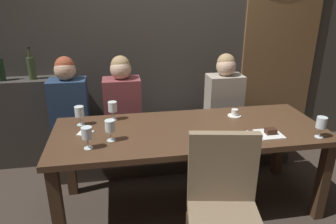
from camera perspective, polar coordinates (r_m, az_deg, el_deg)
name	(u,v)px	position (r m, az deg, el deg)	size (l,w,h in m)	color
ground	(188,204)	(2.91, 3.64, -16.48)	(9.00, 9.00, 0.00)	#382D26
back_wall_tiled	(165,20)	(3.51, -0.50, 16.66)	(6.00, 0.12, 3.00)	#423D38
arched_door	(282,31)	(3.91, 20.23, 13.89)	(0.90, 0.05, 2.55)	brown
back_counter	(26,122)	(3.66, -24.67, -1.69)	(1.10, 0.28, 0.95)	#38342F
dining_table	(189,138)	(2.57, 3.98, -4.87)	(2.20, 0.84, 0.74)	#412B1C
banquette_bench	(173,146)	(3.37, 1.00, -6.20)	(2.50, 0.44, 0.45)	#312A23
chair_near_side	(224,202)	(2.04, 10.19, -15.93)	(0.51, 0.51, 0.98)	#4C3321
diner_redhead	(68,99)	(3.15, -17.86, 2.38)	(0.36, 0.24, 0.77)	navy
diner_bearded	(122,97)	(3.07, -8.43, 2.69)	(0.36, 0.24, 0.77)	brown
diner_far_end	(224,92)	(3.26, 10.33, 3.58)	(0.36, 0.24, 0.76)	#9E9384
wine_bottle_dark_red	(0,69)	(3.51, -28.52, 7.01)	(0.08, 0.08, 0.33)	black
wine_bottle_pale_label	(31,67)	(3.44, -23.84, 7.52)	(0.08, 0.08, 0.33)	#384728
wine_glass_end_left	(113,108)	(2.70, -10.17, 0.81)	(0.08, 0.08, 0.16)	silver
wine_glass_far_left	(87,133)	(2.24, -14.71, -3.85)	(0.08, 0.08, 0.16)	silver
wine_glass_center_back	(321,123)	(2.60, 26.41, -1.84)	(0.08, 0.08, 0.16)	silver
wine_glass_near_left	(79,112)	(2.65, -16.00, -0.07)	(0.08, 0.08, 0.16)	silver
wine_glass_far_right	(110,127)	(2.32, -10.60, -2.69)	(0.08, 0.08, 0.16)	silver
espresso_cup	(235,113)	(2.83, 12.16, -0.24)	(0.12, 0.12, 0.06)	white
dessert_plate	(270,133)	(2.54, 18.22, -3.70)	(0.19, 0.19, 0.05)	white
fork_on_table	(252,135)	(2.49, 15.16, -4.15)	(0.02, 0.17, 0.01)	silver
folded_napkin	(85,133)	(2.52, -14.95, -3.77)	(0.11, 0.10, 0.01)	silver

